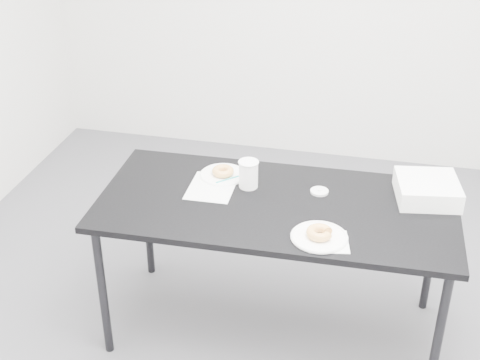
% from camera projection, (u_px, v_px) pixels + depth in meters
% --- Properties ---
extents(floor, '(4.00, 4.00, 0.00)m').
position_uv_depth(floor, '(261.00, 318.00, 3.57)').
color(floor, '#4A494E').
rests_on(floor, ground).
extents(table, '(1.69, 0.82, 0.77)m').
position_uv_depth(table, '(276.00, 213.00, 3.16)').
color(table, black).
rests_on(table, floor).
extents(scorecard, '(0.22, 0.28, 0.00)m').
position_uv_depth(scorecard, '(212.00, 187.00, 3.26)').
color(scorecard, white).
rests_on(scorecard, table).
extents(logo_patch, '(0.05, 0.05, 0.00)m').
position_uv_depth(logo_patch, '(232.00, 179.00, 3.32)').
color(logo_patch, green).
rests_on(logo_patch, scorecard).
extents(pen, '(0.10, 0.10, 0.01)m').
position_uv_depth(pen, '(227.00, 180.00, 3.31)').
color(pen, '#0C8D8A').
rests_on(pen, scorecard).
extents(napkin, '(0.20, 0.20, 0.00)m').
position_uv_depth(napkin, '(328.00, 242.00, 2.85)').
color(napkin, white).
rests_on(napkin, table).
extents(plate_near, '(0.25, 0.25, 0.01)m').
position_uv_depth(plate_near, '(319.00, 237.00, 2.87)').
color(plate_near, white).
rests_on(plate_near, napkin).
extents(donut_near, '(0.12, 0.12, 0.04)m').
position_uv_depth(donut_near, '(320.00, 233.00, 2.86)').
color(donut_near, gold).
rests_on(donut_near, plate_near).
extents(plate_far, '(0.23, 0.23, 0.01)m').
position_uv_depth(plate_far, '(223.00, 175.00, 3.36)').
color(plate_far, white).
rests_on(plate_far, table).
extents(donut_far, '(0.14, 0.14, 0.04)m').
position_uv_depth(donut_far, '(223.00, 171.00, 3.35)').
color(donut_far, gold).
rests_on(donut_far, plate_far).
extents(coffee_cup, '(0.09, 0.09, 0.14)m').
position_uv_depth(coffee_cup, '(248.00, 174.00, 3.23)').
color(coffee_cup, white).
rests_on(coffee_cup, table).
extents(cup_lid, '(0.09, 0.09, 0.01)m').
position_uv_depth(cup_lid, '(319.00, 191.00, 3.21)').
color(cup_lid, silver).
rests_on(cup_lid, table).
extents(bakery_box, '(0.32, 0.32, 0.09)m').
position_uv_depth(bakery_box, '(427.00, 189.00, 3.15)').
color(bakery_box, white).
rests_on(bakery_box, table).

